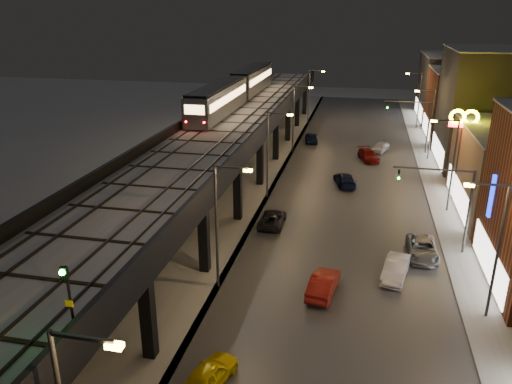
{
  "coord_description": "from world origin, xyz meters",
  "views": [
    {
      "loc": [
        8.45,
        -16.48,
        18.5
      ],
      "look_at": [
        0.68,
        19.22,
        5.0
      ],
      "focal_mm": 35.0,
      "sensor_mm": 36.0,
      "label": 1
    }
  ],
  "objects_px": {
    "subway_train": "(237,88)",
    "car_far_white": "(311,138)",
    "car_taxi": "(209,375)",
    "car_onc_silver": "(395,269)",
    "car_mid_silver": "(272,219)",
    "car_onc_white": "(368,156)",
    "car_onc_red": "(380,147)",
    "car_mid_dark": "(345,180)",
    "rail_signal": "(67,286)",
    "car_onc_dark": "(422,249)",
    "car_near_white": "(324,284)"
  },
  "relations": [
    {
      "from": "rail_signal",
      "to": "car_onc_silver",
      "type": "height_order",
      "value": "rail_signal"
    },
    {
      "from": "rail_signal",
      "to": "car_onc_white",
      "type": "xyz_separation_m",
      "value": [
        11.55,
        48.76,
        -7.92
      ]
    },
    {
      "from": "car_mid_dark",
      "to": "car_onc_silver",
      "type": "bearing_deg",
      "value": 88.75
    },
    {
      "from": "rail_signal",
      "to": "car_mid_silver",
      "type": "distance_m",
      "value": 27.43
    },
    {
      "from": "car_near_white",
      "to": "car_onc_white",
      "type": "distance_m",
      "value": 33.37
    },
    {
      "from": "car_near_white",
      "to": "car_onc_silver",
      "type": "height_order",
      "value": "car_near_white"
    },
    {
      "from": "car_far_white",
      "to": "car_onc_white",
      "type": "relative_size",
      "value": 0.91
    },
    {
      "from": "subway_train",
      "to": "car_far_white",
      "type": "height_order",
      "value": "subway_train"
    },
    {
      "from": "car_mid_silver",
      "to": "car_mid_dark",
      "type": "distance_m",
      "value": 13.68
    },
    {
      "from": "rail_signal",
      "to": "car_far_white",
      "type": "relative_size",
      "value": 0.66
    },
    {
      "from": "car_onc_silver",
      "to": "car_onc_red",
      "type": "distance_m",
      "value": 34.54
    },
    {
      "from": "car_near_white",
      "to": "car_mid_silver",
      "type": "xyz_separation_m",
      "value": [
        -5.53,
        10.54,
        -0.11
      ]
    },
    {
      "from": "car_mid_silver",
      "to": "car_onc_silver",
      "type": "bearing_deg",
      "value": 145.28
    },
    {
      "from": "car_onc_white",
      "to": "car_taxi",
      "type": "bearing_deg",
      "value": -117.27
    },
    {
      "from": "car_onc_red",
      "to": "car_taxi",
      "type": "bearing_deg",
      "value": -81.69
    },
    {
      "from": "subway_train",
      "to": "car_far_white",
      "type": "bearing_deg",
      "value": 28.06
    },
    {
      "from": "car_near_white",
      "to": "car_onc_red",
      "type": "bearing_deg",
      "value": -88.59
    },
    {
      "from": "car_mid_silver",
      "to": "car_far_white",
      "type": "distance_m",
      "value": 30.55
    },
    {
      "from": "car_mid_silver",
      "to": "car_onc_dark",
      "type": "xyz_separation_m",
      "value": [
        12.65,
        -3.5,
        0.06
      ]
    },
    {
      "from": "car_near_white",
      "to": "car_mid_silver",
      "type": "height_order",
      "value": "car_near_white"
    },
    {
      "from": "car_onc_red",
      "to": "car_mid_dark",
      "type": "bearing_deg",
      "value": -85.95
    },
    {
      "from": "car_onc_dark",
      "to": "rail_signal",
      "type": "bearing_deg",
      "value": -125.34
    },
    {
      "from": "car_mid_silver",
      "to": "car_onc_white",
      "type": "height_order",
      "value": "car_onc_white"
    },
    {
      "from": "car_onc_white",
      "to": "rail_signal",
      "type": "bearing_deg",
      "value": -120.42
    },
    {
      "from": "car_far_white",
      "to": "car_onc_white",
      "type": "xyz_separation_m",
      "value": [
        8.21,
        -7.84,
        -0.04
      ]
    },
    {
      "from": "car_far_white",
      "to": "car_onc_dark",
      "type": "bearing_deg",
      "value": 100.44
    },
    {
      "from": "car_taxi",
      "to": "car_mid_silver",
      "type": "relative_size",
      "value": 0.88
    },
    {
      "from": "car_onc_dark",
      "to": "car_far_white",
      "type": "bearing_deg",
      "value": 109.95
    },
    {
      "from": "car_onc_dark",
      "to": "car_onc_white",
      "type": "xyz_separation_m",
      "value": [
        -4.3,
        26.21,
        0.0
      ]
    },
    {
      "from": "car_far_white",
      "to": "car_onc_dark",
      "type": "xyz_separation_m",
      "value": [
        12.51,
        -34.05,
        -0.05
      ]
    },
    {
      "from": "subway_train",
      "to": "car_near_white",
      "type": "xyz_separation_m",
      "value": [
        15.13,
        -35.9,
        -7.62
      ]
    },
    {
      "from": "car_mid_silver",
      "to": "car_far_white",
      "type": "xyz_separation_m",
      "value": [
        0.14,
        30.55,
        0.11
      ]
    },
    {
      "from": "car_mid_silver",
      "to": "car_onc_red",
      "type": "xyz_separation_m",
      "value": [
        9.92,
        27.22,
        0.05
      ]
    },
    {
      "from": "car_mid_dark",
      "to": "car_onc_white",
      "type": "distance_m",
      "value": 10.64
    },
    {
      "from": "subway_train",
      "to": "car_onc_silver",
      "type": "distance_m",
      "value": 39.09
    },
    {
      "from": "subway_train",
      "to": "car_onc_white",
      "type": "bearing_deg",
      "value": -8.38
    },
    {
      "from": "car_far_white",
      "to": "car_taxi",
      "type": "bearing_deg",
      "value": 80.7
    },
    {
      "from": "car_mid_silver",
      "to": "car_onc_silver",
      "type": "relative_size",
      "value": 1.03
    },
    {
      "from": "car_far_white",
      "to": "car_mid_dark",
      "type": "bearing_deg",
      "value": 97.7
    },
    {
      "from": "car_onc_white",
      "to": "car_mid_dark",
      "type": "bearing_deg",
      "value": -120.66
    },
    {
      "from": "car_mid_dark",
      "to": "car_onc_dark",
      "type": "bearing_deg",
      "value": 98.83
    },
    {
      "from": "car_onc_silver",
      "to": "car_mid_silver",
      "type": "bearing_deg",
      "value": 156.46
    },
    {
      "from": "car_onc_red",
      "to": "car_onc_silver",
      "type": "bearing_deg",
      "value": -69.76
    },
    {
      "from": "car_mid_dark",
      "to": "car_onc_white",
      "type": "relative_size",
      "value": 0.98
    },
    {
      "from": "car_taxi",
      "to": "car_onc_silver",
      "type": "relative_size",
      "value": 0.9
    },
    {
      "from": "subway_train",
      "to": "car_mid_silver",
      "type": "relative_size",
      "value": 8.01
    },
    {
      "from": "car_mid_silver",
      "to": "car_onc_red",
      "type": "relative_size",
      "value": 1.14
    },
    {
      "from": "car_mid_dark",
      "to": "car_onc_white",
      "type": "height_order",
      "value": "car_onc_white"
    },
    {
      "from": "subway_train",
      "to": "car_onc_red",
      "type": "xyz_separation_m",
      "value": [
        19.53,
        1.86,
        -7.68
      ]
    },
    {
      "from": "rail_signal",
      "to": "car_mid_dark",
      "type": "xyz_separation_m",
      "value": [
        9.06,
        38.42,
        -7.93
      ]
    }
  ]
}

